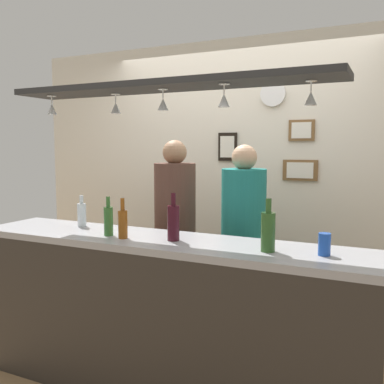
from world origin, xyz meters
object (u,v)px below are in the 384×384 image
at_px(person_left_brown_shirt, 175,221).
at_px(bottle_champagne_green, 268,231).
at_px(person_middle_teal_shirt, 243,230).
at_px(picture_frame_upper_small, 302,130).
at_px(picture_frame_crest, 228,147).
at_px(bottle_wine_dark_red, 173,222).
at_px(picture_frame_lower_pair, 300,170).
at_px(wall_clock, 273,94).
at_px(drink_can, 324,244).
at_px(bottle_beer_amber_tall, 123,223).
at_px(bottle_soda_clear, 82,214).
at_px(bottle_beer_green_import, 108,220).

xyz_separation_m(person_left_brown_shirt, bottle_champagne_green, (0.99, -0.78, 0.14)).
height_order(person_middle_teal_shirt, picture_frame_upper_small, picture_frame_upper_small).
bearing_deg(picture_frame_crest, bottle_wine_dark_red, -82.77).
relative_size(person_middle_teal_shirt, picture_frame_crest, 6.29).
relative_size(picture_frame_lower_pair, wall_clock, 1.36).
xyz_separation_m(bottle_champagne_green, drink_can, (0.30, 0.04, -0.06)).
bearing_deg(person_middle_teal_shirt, bottle_beer_amber_tall, -122.26).
distance_m(bottle_soda_clear, drink_can, 1.75).
bearing_deg(bottle_wine_dark_red, person_middle_teal_shirt, 74.66).
xyz_separation_m(bottle_beer_amber_tall, wall_clock, (0.56, 1.50, 0.95)).
relative_size(bottle_champagne_green, picture_frame_crest, 1.15).
distance_m(bottle_champagne_green, picture_frame_crest, 1.71).
relative_size(bottle_beer_green_import, picture_frame_lower_pair, 0.87).
distance_m(person_left_brown_shirt, drink_can, 1.49).
relative_size(person_middle_teal_shirt, drink_can, 13.41).
distance_m(bottle_champagne_green, bottle_beer_amber_tall, 0.93).
relative_size(bottle_soda_clear, picture_frame_upper_small, 1.05).
xyz_separation_m(bottle_champagne_green, picture_frame_lower_pair, (-0.12, 1.45, 0.26)).
bearing_deg(bottle_beer_amber_tall, picture_frame_lower_pair, 61.67).
bearing_deg(drink_can, picture_frame_crest, 127.83).
bearing_deg(picture_frame_lower_pair, drink_can, -73.41).
bearing_deg(wall_clock, bottle_beer_amber_tall, -110.50).
bearing_deg(bottle_wine_dark_red, drink_can, 1.27).
relative_size(drink_can, picture_frame_upper_small, 0.55).
bearing_deg(bottle_soda_clear, bottle_beer_amber_tall, -22.99).
bearing_deg(person_left_brown_shirt, wall_clock, 46.79).
xyz_separation_m(person_middle_teal_shirt, bottle_soda_clear, (-1.04, -0.62, 0.14)).
distance_m(person_left_brown_shirt, picture_frame_upper_small, 1.34).
bearing_deg(drink_can, bottle_beer_green_import, -177.07).
distance_m(person_left_brown_shirt, bottle_beer_amber_tall, 0.85).
height_order(bottle_wine_dark_red, wall_clock, wall_clock).
bearing_deg(bottle_beer_green_import, bottle_beer_amber_tall, -13.75).
bearing_deg(bottle_soda_clear, person_middle_teal_shirt, 30.83).
xyz_separation_m(picture_frame_crest, wall_clock, (0.42, -0.01, 0.46)).
bearing_deg(bottle_soda_clear, bottle_beer_green_import, -26.09).
bearing_deg(wall_clock, picture_frame_upper_small, 1.40).
height_order(person_left_brown_shirt, wall_clock, wall_clock).
bearing_deg(person_middle_teal_shirt, picture_frame_lower_pair, 67.02).
relative_size(person_left_brown_shirt, picture_frame_lower_pair, 5.58).
distance_m(drink_can, picture_frame_upper_small, 1.61).
bearing_deg(wall_clock, bottle_wine_dark_red, -99.60).
bearing_deg(bottle_beer_green_import, picture_frame_lower_pair, 57.23).
relative_size(bottle_soda_clear, wall_clock, 1.05).
distance_m(person_middle_teal_shirt, bottle_beer_amber_tall, 1.00).
distance_m(person_left_brown_shirt, bottle_soda_clear, 0.77).
height_order(person_middle_teal_shirt, bottle_beer_amber_tall, person_middle_teal_shirt).
bearing_deg(bottle_wine_dark_red, bottle_champagne_green, -2.17).
relative_size(person_left_brown_shirt, bottle_beer_green_import, 6.44).
bearing_deg(person_middle_teal_shirt, picture_frame_upper_small, 66.77).
xyz_separation_m(bottle_wine_dark_red, bottle_beer_amber_tall, (-0.32, -0.08, -0.02)).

